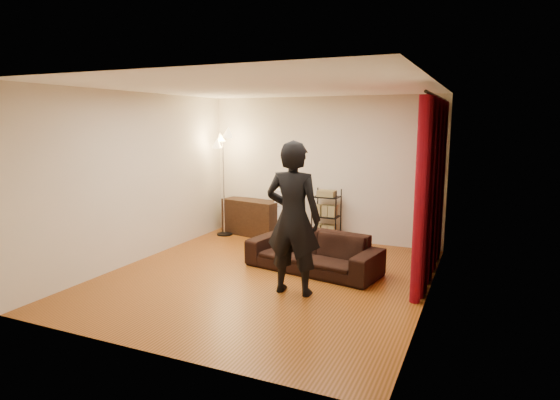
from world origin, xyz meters
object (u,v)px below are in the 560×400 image
at_px(media_cabinet, 252,217).
at_px(wire_shelf, 326,216).
at_px(floor_lamp, 224,184).
at_px(person, 293,218).
at_px(storage_boxes, 284,213).
at_px(sofa, 313,252).

relative_size(media_cabinet, wire_shelf, 1.19).
bearing_deg(floor_lamp, person, -44.25).
distance_m(media_cabinet, wire_shelf, 1.57).
relative_size(person, wire_shelf, 1.99).
bearing_deg(storage_boxes, sofa, -54.83).
height_order(person, media_cabinet, person).
bearing_deg(wire_shelf, sofa, -81.37).
bearing_deg(media_cabinet, wire_shelf, 10.89).
relative_size(wire_shelf, floor_lamp, 0.50).
height_order(sofa, wire_shelf, wire_shelf).
distance_m(media_cabinet, floor_lamp, 0.86).
distance_m(sofa, media_cabinet, 2.52).
relative_size(storage_boxes, wire_shelf, 0.94).
xyz_separation_m(media_cabinet, wire_shelf, (1.57, -0.02, 0.15)).
relative_size(person, floor_lamp, 0.99).
bearing_deg(wire_shelf, media_cabinet, 176.28).
relative_size(sofa, floor_lamp, 0.99).
xyz_separation_m(person, floor_lamp, (-2.47, 2.41, 0.01)).
xyz_separation_m(wire_shelf, floor_lamp, (-2.05, -0.22, 0.51)).
xyz_separation_m(sofa, wire_shelf, (-0.34, 1.63, 0.21)).
xyz_separation_m(person, media_cabinet, (-1.98, 2.65, -0.65)).
height_order(media_cabinet, floor_lamp, floor_lamp).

